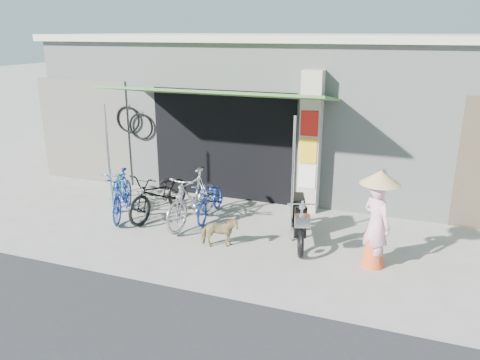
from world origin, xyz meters
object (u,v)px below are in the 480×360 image
(bike_teal, at_px, (118,185))
(street_dog, at_px, (219,232))
(bike_silver, at_px, (193,198))
(bike_blue, at_px, (122,195))
(moped, at_px, (299,219))
(nun, at_px, (377,220))
(bike_navy, at_px, (211,199))
(bike_black, at_px, (160,194))

(bike_teal, relative_size, street_dog, 2.26)
(bike_teal, distance_m, bike_silver, 2.22)
(bike_blue, distance_m, moped, 3.74)
(bike_blue, distance_m, street_dog, 2.55)
(moped, bearing_deg, nun, -37.10)
(bike_silver, xyz_separation_m, bike_navy, (0.19, 0.45, -0.16))
(bike_silver, height_order, moped, bike_silver)
(bike_black, height_order, bike_navy, bike_black)
(nun, bearing_deg, bike_teal, 28.82)
(bike_teal, height_order, bike_navy, bike_teal)
(bike_navy, height_order, street_dog, bike_navy)
(moped, bearing_deg, street_dog, -166.53)
(bike_black, distance_m, nun, 4.50)
(bike_navy, bearing_deg, nun, -21.54)
(bike_silver, relative_size, nun, 1.11)
(street_dog, distance_m, moped, 1.49)
(bike_black, xyz_separation_m, street_dog, (1.75, -0.97, -0.21))
(bike_navy, distance_m, street_dog, 1.45)
(street_dog, bearing_deg, bike_teal, 42.29)
(bike_navy, bearing_deg, bike_blue, -165.63)
(bike_silver, bearing_deg, bike_blue, -168.13)
(street_dog, bearing_deg, nun, -108.58)
(bike_teal, relative_size, bike_blue, 0.93)
(bike_navy, distance_m, moped, 2.05)
(bike_teal, xyz_separation_m, moped, (4.33, -0.63, 0.05))
(nun, bearing_deg, bike_navy, 23.27)
(bike_silver, distance_m, nun, 3.64)
(bike_blue, bearing_deg, bike_teal, 108.75)
(bike_silver, bearing_deg, bike_navy, 73.00)
(bike_silver, bearing_deg, moped, 4.71)
(bike_blue, xyz_separation_m, bike_navy, (1.74, 0.60, -0.10))
(bike_teal, distance_m, moped, 4.37)
(bike_black, xyz_separation_m, moped, (3.03, -0.22, -0.05))
(bike_teal, distance_m, bike_navy, 2.34)
(bike_teal, height_order, moped, moped)
(bike_teal, height_order, bike_blue, bike_blue)
(bike_black, bearing_deg, moped, 4.51)
(bike_blue, relative_size, street_dog, 2.42)
(bike_blue, xyz_separation_m, moped, (3.73, 0.09, -0.04))
(bike_blue, bearing_deg, bike_black, 3.11)
(bike_silver, distance_m, bike_navy, 0.52)
(street_dog, xyz_separation_m, moped, (1.27, 0.75, 0.16))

